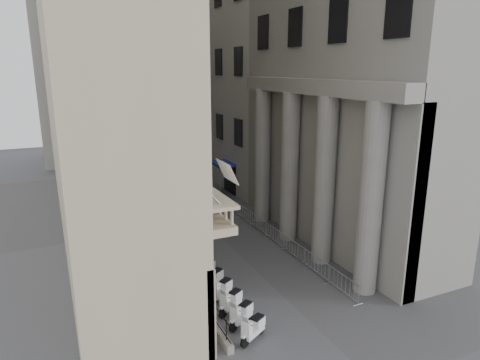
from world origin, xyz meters
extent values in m
cube|color=#B8B5AE|center=(0.00, 48.00, 15.00)|extent=(22.00, 10.00, 30.00)
cylinder|color=white|center=(-4.81, 26.96, 1.08)|extent=(0.06, 0.06, 2.16)
cylinder|color=white|center=(-2.07, 26.96, 1.08)|extent=(0.06, 0.06, 2.16)
cylinder|color=white|center=(-4.81, 29.71, 1.08)|extent=(0.06, 0.06, 2.16)
cylinder|color=white|center=(-2.07, 29.71, 1.08)|extent=(0.06, 0.06, 2.16)
cube|color=white|center=(-3.44, 28.34, 2.21)|extent=(2.94, 2.94, 0.12)
cone|color=white|center=(-3.44, 28.34, 2.70)|extent=(3.93, 3.93, 0.98)
cylinder|color=gray|center=(-4.20, 28.00, 3.77)|extent=(0.16, 0.16, 7.54)
cylinder|color=gray|center=(-3.07, 27.93, 7.54)|extent=(2.27, 0.27, 0.12)
cube|color=gray|center=(-2.04, 27.86, 7.50)|extent=(0.48, 0.24, 0.14)
cube|color=black|center=(-2.74, 18.41, 0.82)|extent=(0.44, 0.81, 1.64)
cube|color=#19E54C|center=(-2.62, 18.45, 1.00)|extent=(0.20, 0.57, 0.91)
imported|color=black|center=(-1.27, 27.73, 0.82)|extent=(0.70, 0.60, 1.63)
imported|color=black|center=(0.22, 33.88, 0.92)|extent=(1.13, 1.06, 1.84)
imported|color=black|center=(0.66, 26.09, 0.80)|extent=(0.92, 0.91, 1.60)
camera|label=1|loc=(-10.21, -10.03, 11.47)|focal=32.00mm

